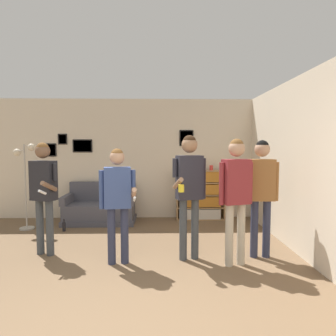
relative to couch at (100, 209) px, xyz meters
name	(u,v)px	position (x,y,z in m)	size (l,w,h in m)	color
wall_back	(141,159)	(0.85, 0.42, 1.07)	(7.44, 0.08, 2.70)	beige
wall_right	(297,165)	(3.41, -1.86, 1.07)	(0.06, 6.90, 2.70)	beige
couch	(100,209)	(0.00, 0.00, 0.00)	(1.50, 0.80, 0.84)	#4C4C56
bookshelf	(200,195)	(2.19, 0.20, 0.27)	(1.07, 0.30, 1.10)	#A87F51
floor_lamp	(25,174)	(-1.35, -0.53, 0.81)	(0.42, 0.28, 1.69)	#ADA89E
person_player_foreground_left	(43,186)	(-0.44, -1.94, 0.76)	(0.48, 0.56, 1.70)	#3D4247
person_player_foreground_center	(118,194)	(0.71, -2.32, 0.70)	(0.53, 0.43, 1.61)	#2D334C
person_watcher_holding_cup	(189,183)	(1.72, -2.18, 0.84)	(0.49, 0.52, 1.80)	#3D4247
person_spectator_near_bookshelf	(236,188)	(2.33, -2.40, 0.79)	(0.49, 0.28, 1.74)	#B7AD99
person_spectator_far_right	(261,186)	(2.78, -2.11, 0.78)	(0.50, 0.22, 1.73)	#2D334C
bottle_on_floor	(64,226)	(-0.56, -0.69, -0.19)	(0.06, 0.06, 0.24)	black
drinking_cup	(211,168)	(2.43, 0.20, 0.87)	(0.08, 0.08, 0.11)	red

